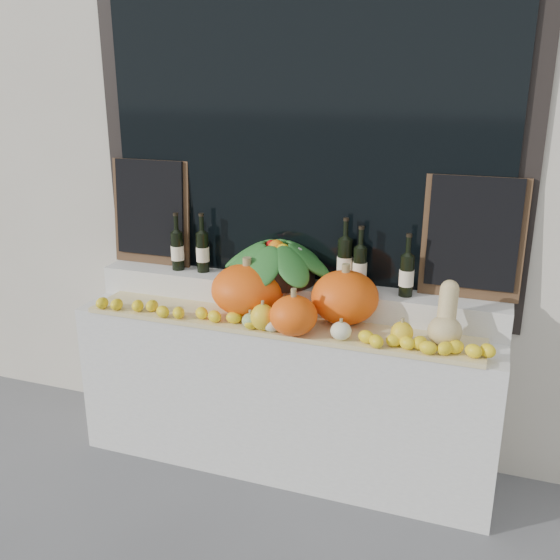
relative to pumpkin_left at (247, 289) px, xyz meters
The scene contains 18 objects.
storefront_facade 1.45m from the pumpkin_left, 76.28° to the left, with size 7.00×0.94×4.50m.
display_sill 0.63m from the pumpkin_left, 17.09° to the left, with size 2.30×0.55×0.88m, color silver.
rear_tier 0.29m from the pumpkin_left, 47.63° to the left, with size 2.30×0.25×0.16m, color silver.
straw_bedding 0.25m from the pumpkin_left, 19.29° to the right, with size 2.10×0.32×0.03m, color tan.
pumpkin_left is the anchor object (origin of this frame).
pumpkin_right 0.52m from the pumpkin_left, ahead, with size 0.35×0.35×0.28m, color #FF5C0D.
pumpkin_center 0.38m from the pumpkin_left, 30.39° to the right, with size 0.24×0.24×0.20m, color #FF5C0D.
butternut_squash 1.04m from the pumpkin_left, ahead, with size 0.16×0.22×0.30m.
decorative_gourds 0.42m from the pumpkin_left, 24.32° to the right, with size 0.85×0.17×0.16m.
lemon_heap 0.28m from the pumpkin_left, 42.88° to the right, with size 2.20×0.16×0.06m, color yellow, non-canonical shape.
produce_bowl 0.24m from the pumpkin_left, 63.87° to the left, with size 0.66×0.66×0.24m.
wine_bottle_far_left 0.57m from the pumpkin_left, 159.01° to the left, with size 0.08×0.08×0.34m.
wine_bottle_near_left 0.44m from the pumpkin_left, 149.76° to the left, with size 0.08×0.08×0.34m.
wine_bottle_tall 0.54m from the pumpkin_left, 27.19° to the left, with size 0.08×0.08×0.37m.
wine_bottle_near_right 0.61m from the pumpkin_left, 21.91° to the left, with size 0.08×0.08×0.34m.
wine_bottle_far_right 0.84m from the pumpkin_left, 13.15° to the left, with size 0.08×0.08×0.33m.
chalkboard_left 0.84m from the pumpkin_left, 159.60° to the left, with size 0.50×0.07×0.62m.
chalkboard_right 1.19m from the pumpkin_left, 13.74° to the left, with size 0.50×0.07×0.62m.
Camera 1 is at (1.03, -1.43, 2.13)m, focal length 40.00 mm.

